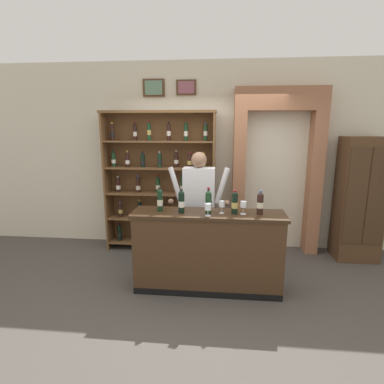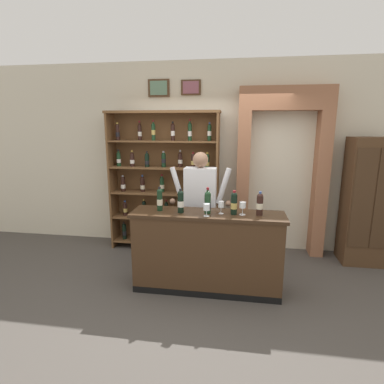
{
  "view_description": "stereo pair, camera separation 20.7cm",
  "coord_description": "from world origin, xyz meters",
  "px_view_note": "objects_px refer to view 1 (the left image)",
  "views": [
    {
      "loc": [
        0.31,
        -3.6,
        2.05
      ],
      "look_at": [
        -0.07,
        0.15,
        1.23
      ],
      "focal_mm": 28.72,
      "sensor_mm": 36.0,
      "label": 1
    },
    {
      "loc": [
        0.51,
        -3.57,
        2.05
      ],
      "look_at": [
        -0.07,
        0.15,
        1.23
      ],
      "focal_mm": 28.72,
      "sensor_mm": 36.0,
      "label": 2
    }
  ],
  "objects_px": {
    "tasting_bottle_super_tuscan": "(208,202)",
    "side_cabinet": "(359,200)",
    "wine_glass_left": "(208,208)",
    "wine_glass_right": "(222,205)",
    "tasting_bottle_rosso": "(181,201)",
    "tasting_bottle_prosecco": "(260,203)",
    "shopkeeper": "(199,199)",
    "wine_glass_center": "(243,205)",
    "tasting_counter": "(208,251)",
    "wine_shelf": "(160,179)",
    "tasting_bottle_brunello": "(235,202)",
    "tasting_bottle_chianti": "(160,200)"
  },
  "relations": [
    {
      "from": "tasting_bottle_rosso",
      "to": "wine_glass_center",
      "type": "bearing_deg",
      "value": 1.08
    },
    {
      "from": "side_cabinet",
      "to": "wine_glass_left",
      "type": "relative_size",
      "value": 12.52
    },
    {
      "from": "tasting_bottle_brunello",
      "to": "wine_glass_left",
      "type": "relative_size",
      "value": 1.92
    },
    {
      "from": "tasting_bottle_rosso",
      "to": "tasting_bottle_brunello",
      "type": "distance_m",
      "value": 0.64
    },
    {
      "from": "tasting_bottle_prosecco",
      "to": "side_cabinet",
      "type": "bearing_deg",
      "value": 35.51
    },
    {
      "from": "tasting_bottle_prosecco",
      "to": "wine_glass_left",
      "type": "xyz_separation_m",
      "value": [
        -0.61,
        -0.14,
        -0.04
      ]
    },
    {
      "from": "tasting_counter",
      "to": "tasting_bottle_chianti",
      "type": "height_order",
      "value": "tasting_bottle_chianti"
    },
    {
      "from": "tasting_bottle_super_tuscan",
      "to": "wine_glass_center",
      "type": "relative_size",
      "value": 2.0
    },
    {
      "from": "tasting_bottle_chianti",
      "to": "tasting_bottle_rosso",
      "type": "relative_size",
      "value": 1.01
    },
    {
      "from": "tasting_counter",
      "to": "tasting_bottle_super_tuscan",
      "type": "height_order",
      "value": "tasting_bottle_super_tuscan"
    },
    {
      "from": "wine_glass_left",
      "to": "wine_shelf",
      "type": "bearing_deg",
      "value": 121.04
    },
    {
      "from": "wine_shelf",
      "to": "wine_glass_center",
      "type": "bearing_deg",
      "value": -45.63
    },
    {
      "from": "wine_shelf",
      "to": "wine_glass_left",
      "type": "height_order",
      "value": "wine_shelf"
    },
    {
      "from": "tasting_bottle_super_tuscan",
      "to": "side_cabinet",
      "type": "bearing_deg",
      "value": 27.76
    },
    {
      "from": "tasting_counter",
      "to": "tasting_bottle_brunello",
      "type": "xyz_separation_m",
      "value": [
        0.32,
        -0.01,
        0.65
      ]
    },
    {
      "from": "wine_glass_left",
      "to": "wine_glass_right",
      "type": "distance_m",
      "value": 0.21
    },
    {
      "from": "tasting_bottle_rosso",
      "to": "tasting_bottle_prosecco",
      "type": "distance_m",
      "value": 0.94
    },
    {
      "from": "wine_shelf",
      "to": "tasting_counter",
      "type": "bearing_deg",
      "value": -56.34
    },
    {
      "from": "tasting_counter",
      "to": "side_cabinet",
      "type": "bearing_deg",
      "value": 27.4
    },
    {
      "from": "tasting_counter",
      "to": "wine_glass_left",
      "type": "relative_size",
      "value": 12.4
    },
    {
      "from": "tasting_bottle_chianti",
      "to": "tasting_bottle_brunello",
      "type": "relative_size",
      "value": 1.03
    },
    {
      "from": "shopkeeper",
      "to": "side_cabinet",
      "type": "bearing_deg",
      "value": 15.13
    },
    {
      "from": "tasting_bottle_chianti",
      "to": "side_cabinet",
      "type": "bearing_deg",
      "value": 21.95
    },
    {
      "from": "tasting_bottle_prosecco",
      "to": "wine_glass_right",
      "type": "relative_size",
      "value": 1.87
    },
    {
      "from": "wine_glass_left",
      "to": "wine_glass_right",
      "type": "bearing_deg",
      "value": 39.37
    },
    {
      "from": "tasting_bottle_chianti",
      "to": "wine_glass_left",
      "type": "bearing_deg",
      "value": -14.7
    },
    {
      "from": "tasting_bottle_rosso",
      "to": "wine_shelf",
      "type": "bearing_deg",
      "value": 111.82
    },
    {
      "from": "tasting_counter",
      "to": "tasting_bottle_prosecco",
      "type": "relative_size",
      "value": 6.53
    },
    {
      "from": "tasting_counter",
      "to": "wine_glass_left",
      "type": "bearing_deg",
      "value": -88.64
    },
    {
      "from": "tasting_bottle_super_tuscan",
      "to": "wine_shelf",
      "type": "bearing_deg",
      "value": 123.38
    },
    {
      "from": "shopkeeper",
      "to": "wine_glass_center",
      "type": "xyz_separation_m",
      "value": [
        0.57,
        -0.53,
        0.06
      ]
    },
    {
      "from": "tasting_bottle_brunello",
      "to": "wine_glass_center",
      "type": "bearing_deg",
      "value": -4.66
    },
    {
      "from": "tasting_bottle_rosso",
      "to": "wine_glass_right",
      "type": "relative_size",
      "value": 1.93
    },
    {
      "from": "wine_shelf",
      "to": "side_cabinet",
      "type": "xyz_separation_m",
      "value": [
        3.09,
        -0.11,
        -0.24
      ]
    },
    {
      "from": "tasting_bottle_brunello",
      "to": "wine_glass_right",
      "type": "bearing_deg",
      "value": 178.66
    },
    {
      "from": "side_cabinet",
      "to": "tasting_bottle_brunello",
      "type": "height_order",
      "value": "side_cabinet"
    },
    {
      "from": "tasting_bottle_prosecco",
      "to": "wine_glass_left",
      "type": "relative_size",
      "value": 1.9
    },
    {
      "from": "shopkeeper",
      "to": "tasting_bottle_prosecco",
      "type": "distance_m",
      "value": 0.93
    },
    {
      "from": "wine_glass_center",
      "to": "tasting_bottle_prosecco",
      "type": "bearing_deg",
      "value": 6.85
    },
    {
      "from": "tasting_bottle_rosso",
      "to": "side_cabinet",
      "type": "bearing_deg",
      "value": 25.02
    },
    {
      "from": "tasting_bottle_brunello",
      "to": "tasting_bottle_chianti",
      "type": "bearing_deg",
      "value": 178.13
    },
    {
      "from": "side_cabinet",
      "to": "tasting_bottle_super_tuscan",
      "type": "distance_m",
      "value": 2.54
    },
    {
      "from": "wine_shelf",
      "to": "tasting_bottle_super_tuscan",
      "type": "bearing_deg",
      "value": -56.62
    },
    {
      "from": "tasting_bottle_brunello",
      "to": "wine_glass_right",
      "type": "xyz_separation_m",
      "value": [
        -0.15,
        0.0,
        -0.03
      ]
    },
    {
      "from": "wine_shelf",
      "to": "wine_glass_center",
      "type": "relative_size",
      "value": 14.32
    },
    {
      "from": "tasting_counter",
      "to": "wine_glass_right",
      "type": "relative_size",
      "value": 12.21
    },
    {
      "from": "shopkeeper",
      "to": "wine_glass_right",
      "type": "relative_size",
      "value": 11.12
    },
    {
      "from": "wine_glass_left",
      "to": "tasting_bottle_prosecco",
      "type": "bearing_deg",
      "value": 13.16
    },
    {
      "from": "tasting_bottle_super_tuscan",
      "to": "wine_glass_center",
      "type": "height_order",
      "value": "tasting_bottle_super_tuscan"
    },
    {
      "from": "wine_glass_center",
      "to": "tasting_bottle_super_tuscan",
      "type": "bearing_deg",
      "value": 179.4
    }
  ]
}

